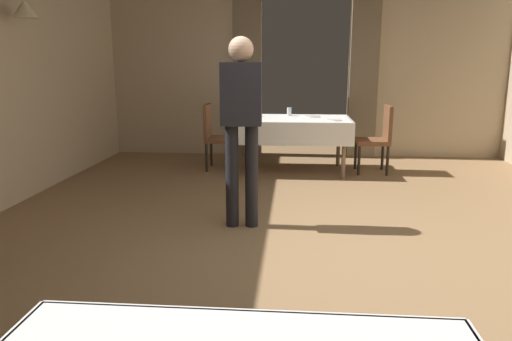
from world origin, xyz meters
name	(u,v)px	position (x,y,z in m)	size (l,w,h in m)	color
ground	(310,251)	(0.00, 0.00, 0.00)	(10.08, 10.08, 0.00)	olive
wall_back	(305,62)	(0.00, 4.18, 1.51)	(6.40, 0.27, 3.00)	tan
dining_table_mid	(296,125)	(-0.13, 2.94, 0.66)	(1.50, 1.03, 0.75)	#7A604C
chair_mid_right	(378,136)	(1.00, 2.94, 0.52)	(0.44, 0.44, 0.93)	black
chair_mid_left	(216,134)	(-1.26, 2.96, 0.52)	(0.44, 0.44, 0.93)	black
glass_mid_a	(289,112)	(-0.23, 3.23, 0.81)	(0.07, 0.07, 0.12)	silver
glass_mid_b	(256,113)	(-0.70, 3.11, 0.79)	(0.07, 0.07, 0.08)	silver
plate_mid_c	(312,116)	(0.10, 3.11, 0.76)	(0.22, 0.22, 0.01)	white
plate_mid_d	(334,120)	(0.38, 2.70, 0.76)	(0.19, 0.19, 0.01)	white
person_waiter_by_doorway	(241,117)	(-0.62, 0.57, 1.02)	(0.37, 0.23, 1.72)	black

